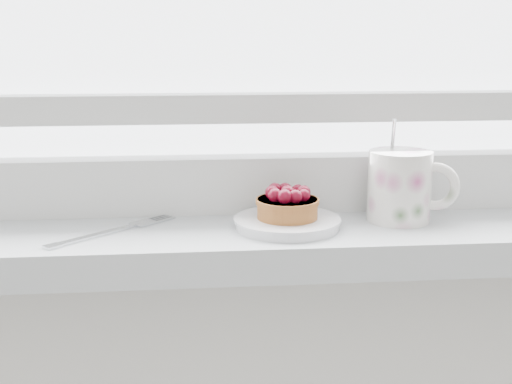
{
  "coord_description": "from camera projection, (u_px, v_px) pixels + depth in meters",
  "views": [
    {
      "loc": [
        -0.1,
        1.09,
        1.17
      ],
      "look_at": [
        -0.02,
        1.88,
        0.98
      ],
      "focal_mm": 50.0,
      "sensor_mm": 36.0,
      "label": 1
    }
  ],
  "objects": [
    {
      "name": "floral_mug",
      "position": [
        402.0,
        185.0,
        0.85
      ],
      "size": [
        0.12,
        0.1,
        0.12
      ],
      "color": "white",
      "rests_on": "windowsill"
    },
    {
      "name": "saucer",
      "position": [
        287.0,
        223.0,
        0.82
      ],
      "size": [
        0.12,
        0.12,
        0.01
      ],
      "primitive_type": "cylinder",
      "color": "silver",
      "rests_on": "windowsill"
    },
    {
      "name": "raspberry_tart",
      "position": [
        287.0,
        204.0,
        0.82
      ],
      "size": [
        0.07,
        0.07,
        0.04
      ],
      "color": "brown",
      "rests_on": "saucer"
    },
    {
      "name": "fork",
      "position": [
        112.0,
        231.0,
        0.81
      ],
      "size": [
        0.14,
        0.13,
        0.0
      ],
      "color": "silver",
      "rests_on": "windowsill"
    }
  ]
}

